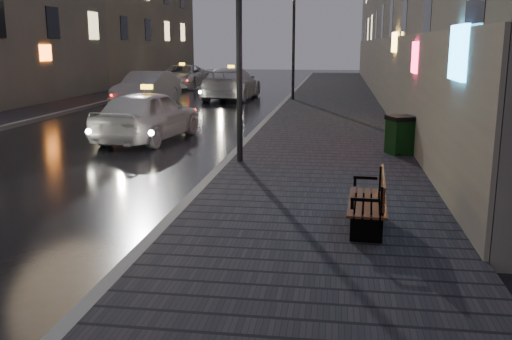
% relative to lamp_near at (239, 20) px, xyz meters
% --- Properties ---
extents(ground, '(120.00, 120.00, 0.00)m').
position_rel_lamp_near_xyz_m(ground, '(-1.85, -6.00, -3.49)').
color(ground, black).
rests_on(ground, ground).
extents(sidewalk, '(4.60, 58.00, 0.15)m').
position_rel_lamp_near_xyz_m(sidewalk, '(2.05, 15.00, -3.41)').
color(sidewalk, black).
rests_on(sidewalk, ground).
extents(curb, '(0.20, 58.00, 0.15)m').
position_rel_lamp_near_xyz_m(curb, '(-0.35, 15.00, -3.41)').
color(curb, slate).
rests_on(curb, ground).
extents(sidewalk_far, '(2.40, 58.00, 0.15)m').
position_rel_lamp_near_xyz_m(sidewalk_far, '(-10.55, 15.00, -3.41)').
color(sidewalk_far, black).
rests_on(sidewalk_far, ground).
extents(curb_far, '(0.20, 58.00, 0.15)m').
position_rel_lamp_near_xyz_m(curb_far, '(-9.25, 15.00, -3.41)').
color(curb_far, slate).
rests_on(curb_far, ground).
extents(building_far_c, '(6.00, 22.00, 11.00)m').
position_rel_lamp_near_xyz_m(building_far_c, '(-15.35, 33.00, 2.01)').
color(building_far_c, '#6B6051').
rests_on(building_far_c, ground).
extents(lamp_near, '(0.36, 0.36, 5.28)m').
position_rel_lamp_near_xyz_m(lamp_near, '(0.00, 0.00, 0.00)').
color(lamp_near, black).
rests_on(lamp_near, sidewalk).
extents(lamp_far, '(0.36, 0.36, 5.28)m').
position_rel_lamp_near_xyz_m(lamp_far, '(0.00, 16.00, 0.00)').
color(lamp_far, black).
rests_on(lamp_far, sidewalk).
extents(bench, '(0.66, 1.70, 0.85)m').
position_rel_lamp_near_xyz_m(bench, '(2.89, -4.76, -2.91)').
color(bench, black).
rests_on(bench, sidewalk).
extents(trash_bin, '(0.85, 0.85, 0.99)m').
position_rel_lamp_near_xyz_m(trash_bin, '(3.95, 1.53, -2.84)').
color(trash_bin, black).
rests_on(trash_bin, sidewalk).
extents(taxi_near, '(2.48, 4.86, 1.59)m').
position_rel_lamp_near_xyz_m(taxi_near, '(-3.48, 3.48, -2.70)').
color(taxi_near, silver).
rests_on(taxi_near, ground).
extents(car_left_mid, '(2.11, 5.07, 1.63)m').
position_rel_lamp_near_xyz_m(car_left_mid, '(-6.90, 13.46, -2.67)').
color(car_left_mid, '#9898A0').
rests_on(car_left_mid, ground).
extents(taxi_mid, '(2.67, 5.94, 1.69)m').
position_rel_lamp_near_xyz_m(taxi_mid, '(-3.42, 17.06, -2.64)').
color(taxi_mid, silver).
rests_on(taxi_mid, ground).
extents(taxi_far, '(2.70, 5.68, 1.57)m').
position_rel_lamp_near_xyz_m(taxi_far, '(-8.14, 24.34, -2.71)').
color(taxi_far, silver).
rests_on(taxi_far, ground).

